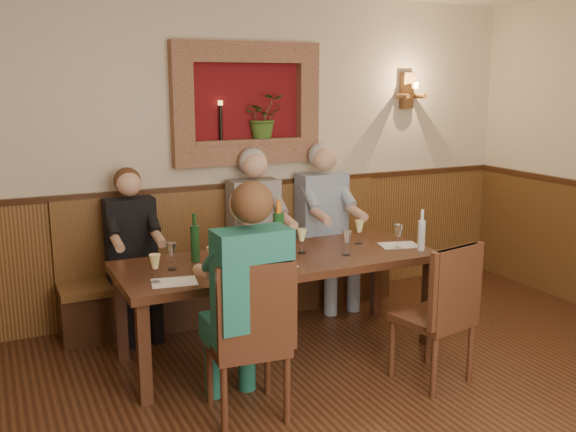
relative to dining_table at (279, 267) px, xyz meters
name	(u,v)px	position (x,y,z in m)	size (l,w,h in m)	color
room_shell	(447,117)	(0.00, -1.85, 1.21)	(6.04, 6.04, 2.82)	beige
wainscoting	(433,380)	(0.00, -1.85, -0.09)	(6.02, 6.02, 1.15)	#4D3016
wall_niche	(252,109)	(0.24, 1.09, 1.13)	(1.36, 0.30, 1.06)	#610D12
wall_sconce	(408,91)	(1.90, 1.08, 1.27)	(0.25, 0.20, 0.35)	#4D3016
dining_table	(279,267)	(0.00, 0.00, 0.00)	(2.40, 0.90, 0.75)	#321B0F
bench	(235,277)	(0.00, 0.94, -0.35)	(3.00, 0.45, 1.11)	#381E0F
chair_near_left	(248,370)	(-0.57, -0.79, -0.38)	(0.50, 0.50, 1.03)	#321B0F
chair_near_right	(434,341)	(0.76, -0.90, -0.38)	(0.52, 0.52, 1.00)	#321B0F
person_bench_left	(134,267)	(-0.91, 0.84, -0.11)	(0.40, 0.49, 1.37)	black
person_bench_mid	(258,247)	(0.18, 0.84, -0.06)	(0.44, 0.54, 1.48)	#575150
person_bench_right	(326,238)	(0.87, 0.84, -0.05)	(0.45, 0.55, 1.50)	navy
person_chair_front	(247,320)	(-0.57, -0.78, -0.05)	(0.45, 0.55, 1.49)	#17514F
spittoon_bucket	(261,246)	(-0.16, -0.03, 0.19)	(0.20, 0.20, 0.23)	red
wine_bottle_green_a	(279,235)	(-0.03, -0.05, 0.26)	(0.09, 0.09, 0.44)	#19471E
wine_bottle_green_b	(195,242)	(-0.59, 0.17, 0.22)	(0.07, 0.07, 0.36)	#19471E
water_bottle	(421,234)	(1.09, -0.29, 0.20)	(0.07, 0.07, 0.33)	silver
tasting_sheet_a	(174,282)	(-0.87, -0.25, 0.08)	(0.29, 0.21, 0.00)	white
tasting_sheet_b	(280,264)	(-0.07, -0.17, 0.08)	(0.25, 0.18, 0.00)	white
tasting_sheet_c	(399,245)	(1.03, -0.09, 0.08)	(0.30, 0.22, 0.00)	white
tasting_sheet_d	(247,274)	(-0.37, -0.28, 0.08)	(0.28, 0.20, 0.00)	white
wine_glass_0	(282,258)	(-0.12, -0.32, 0.17)	(0.08, 0.08, 0.19)	#FFF098
wine_glass_1	(302,241)	(0.21, 0.04, 0.17)	(0.08, 0.08, 0.19)	#FFF098
wine_glass_2	(359,232)	(0.77, 0.10, 0.17)	(0.08, 0.08, 0.19)	#FFF098
wine_glass_3	(172,256)	(-0.81, 0.04, 0.17)	(0.08, 0.08, 0.19)	white
wine_glass_4	(212,261)	(-0.58, -0.18, 0.17)	(0.08, 0.08, 0.19)	#FFF098
wine_glass_5	(398,236)	(0.96, -0.15, 0.17)	(0.08, 0.08, 0.19)	white
wine_glass_6	(155,269)	(-0.98, -0.20, 0.17)	(0.08, 0.08, 0.19)	#FFF098
wine_glass_7	(273,250)	(-0.09, -0.11, 0.17)	(0.08, 0.08, 0.19)	#FFF098
wine_glass_8	(241,246)	(-0.26, 0.11, 0.17)	(0.08, 0.08, 0.19)	white
wine_glass_9	(347,243)	(0.50, -0.15, 0.17)	(0.08, 0.08, 0.19)	white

